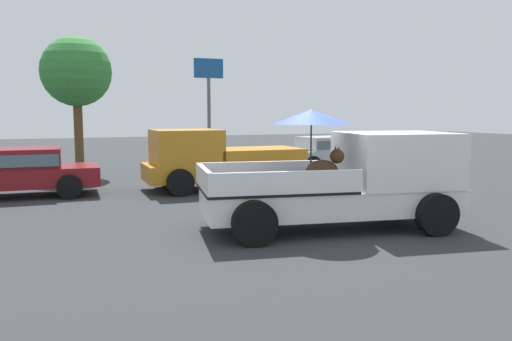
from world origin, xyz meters
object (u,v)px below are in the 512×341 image
object	(u,v)px
parked_sedan_near	(18,170)
parked_sedan_far	(328,151)
pickup_truck_main	(352,178)
motel_sign	(209,89)
pickup_truck_red	(218,160)

from	to	relation	value
parked_sedan_near	parked_sedan_far	size ratio (longest dim) A/B	0.98
pickup_truck_main	motel_sign	distance (m)	15.00
pickup_truck_main	pickup_truck_red	size ratio (longest dim) A/B	1.10
parked_sedan_near	motel_sign	distance (m)	11.62
parked_sedan_near	motel_sign	world-z (taller)	motel_sign
pickup_truck_red	parked_sedan_far	world-z (taller)	pickup_truck_red
pickup_truck_main	parked_sedan_near	distance (m)	9.22
motel_sign	parked_sedan_near	bearing A→B (deg)	-134.20
pickup_truck_red	parked_sedan_near	xyz separation A→B (m)	(-5.53, 0.64, -0.13)
pickup_truck_red	parked_sedan_far	xyz separation A→B (m)	(5.72, 3.36, -0.13)
pickup_truck_red	motel_sign	bearing A→B (deg)	-104.32
parked_sedan_near	parked_sedan_far	distance (m)	11.58
parked_sedan_near	pickup_truck_main	bearing A→B (deg)	135.66
pickup_truck_red	motel_sign	distance (m)	9.40
parked_sedan_near	motel_sign	size ratio (longest dim) A/B	0.90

